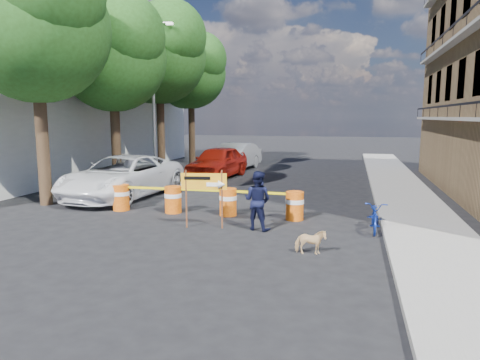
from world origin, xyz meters
The scene contains 19 objects.
ground centered at (0.00, 0.00, 0.00)m, with size 120.00×120.00×0.00m, color black.
sidewalk_east centered at (6.20, 6.00, 0.07)m, with size 2.40×40.00×0.15m, color gray.
white_building centered at (-13.00, 10.00, 3.00)m, with size 8.00×22.00×6.00m, color silver.
tree_near centered at (-6.73, 2.00, 6.36)m, with size 5.46×5.20×9.15m.
tree_mid_a centered at (-6.74, 7.00, 6.01)m, with size 5.25×5.00×8.68m.
tree_mid_b centered at (-6.73, 12.00, 6.71)m, with size 5.67×5.40×9.62m.
tree_far centered at (-6.74, 17.00, 6.22)m, with size 5.04×4.80×8.84m.
streetlamp centered at (-5.93, 9.50, 4.38)m, with size 1.25×0.18×8.00m.
barrel_far_left centered at (-3.61, 1.83, 0.47)m, with size 0.58×0.58×0.90m.
barrel_mid_left centered at (-1.70, 1.94, 0.47)m, with size 0.58×0.58×0.90m.
barrel_mid_right centered at (0.21, 2.01, 0.47)m, with size 0.58×0.58×0.90m.
barrel_far_right centered at (2.41, 1.97, 0.47)m, with size 0.58×0.58×0.90m.
detour_sign centered at (0.15, 0.32, 1.25)m, with size 1.32×0.34×1.72m.
pedestrian centered at (1.53, 0.52, 0.86)m, with size 0.83×0.65×1.71m, color black.
bicycle centered at (4.80, 1.20, 0.85)m, with size 0.59×0.89×1.70m, color #132C9C.
dog centered at (3.22, -1.37, 0.30)m, with size 0.33×0.72×0.61m, color #E6BE84.
suv_white centered at (-4.80, 4.05, 0.84)m, with size 2.78×6.02×1.67m, color white.
sedan_red centered at (-2.80, 10.35, 0.84)m, with size 1.99×4.94×1.68m, color #A4190D.
sedan_silver centered at (-2.80, 13.77, 0.82)m, with size 1.73×4.97×1.64m, color #B3B5BB.
Camera 1 is at (4.09, -11.22, 3.24)m, focal length 32.00 mm.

